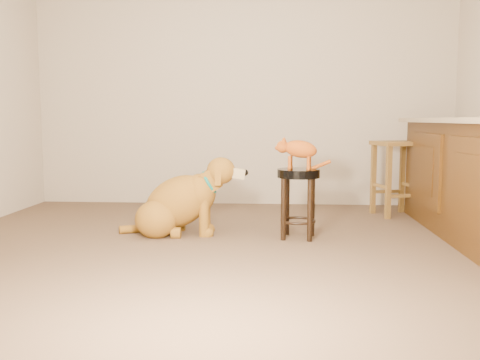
# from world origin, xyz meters

# --- Properties ---
(floor) EXTENTS (4.50, 4.00, 0.01)m
(floor) POSITION_xyz_m (0.00, 0.00, 0.00)
(floor) COLOR brown
(floor) RESTS_ON ground
(room_shell) EXTENTS (4.54, 4.04, 2.62)m
(room_shell) POSITION_xyz_m (0.00, 0.00, 1.68)
(room_shell) COLOR #B6A992
(room_shell) RESTS_ON ground
(padded_stool) EXTENTS (0.33, 0.33, 0.54)m
(padded_stool) POSITION_xyz_m (0.54, 0.32, 0.39)
(padded_stool) COLOR black
(padded_stool) RESTS_ON ground
(wood_stool) EXTENTS (0.48, 0.48, 0.72)m
(wood_stool) POSITION_xyz_m (1.51, 1.37, 0.37)
(wood_stool) COLOR brown
(wood_stool) RESTS_ON ground
(golden_retriever) EXTENTS (1.06, 0.53, 0.67)m
(golden_retriever) POSITION_xyz_m (-0.42, 0.40, 0.25)
(golden_retriever) COLOR brown
(golden_retriever) RESTS_ON ground
(tabby_kitten) EXTENTS (0.44, 0.17, 0.27)m
(tabby_kitten) POSITION_xyz_m (0.53, 0.32, 0.69)
(tabby_kitten) COLOR #93400E
(tabby_kitten) RESTS_ON padded_stool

